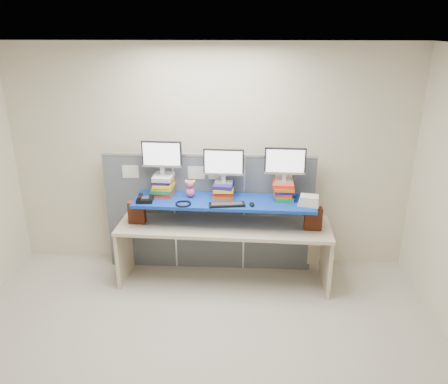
# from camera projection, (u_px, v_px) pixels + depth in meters

# --- Properties ---
(room) EXTENTS (5.00, 4.00, 2.80)m
(room) POSITION_uv_depth(u_px,v_px,m) (191.00, 228.00, 3.57)
(room) COLOR beige
(room) RESTS_ON ground
(cubicle_partition) EXTENTS (2.60, 0.06, 1.53)m
(cubicle_partition) POSITION_uv_depth(u_px,v_px,m) (209.00, 212.00, 5.46)
(cubicle_partition) COLOR #4B5159
(cubicle_partition) RESTS_ON ground
(desk) EXTENTS (2.52, 0.82, 0.76)m
(desk) POSITION_uv_depth(u_px,v_px,m) (224.00, 235.00, 5.22)
(desk) COLOR beige
(desk) RESTS_ON ground
(brick_pier_left) EXTENTS (0.20, 0.11, 0.27)m
(brick_pier_left) POSITION_uv_depth(u_px,v_px,m) (137.00, 212.00, 5.15)
(brick_pier_left) COLOR brown
(brick_pier_left) RESTS_ON desk
(brick_pier_right) EXTENTS (0.20, 0.11, 0.27)m
(brick_pier_right) POSITION_uv_depth(u_px,v_px,m) (313.00, 218.00, 4.99)
(brick_pier_right) COLOR brown
(brick_pier_right) RESTS_ON desk
(blue_board) EXTENTS (2.11, 0.60, 0.04)m
(blue_board) POSITION_uv_depth(u_px,v_px,m) (224.00, 202.00, 5.06)
(blue_board) COLOR #0C2496
(blue_board) RESTS_ON brick_pier_left
(book_stack_left) EXTENTS (0.27, 0.31, 0.25)m
(book_stack_left) POSITION_uv_depth(u_px,v_px,m) (163.00, 185.00, 5.18)
(book_stack_left) COLOR red
(book_stack_left) RESTS_ON blue_board
(book_stack_center) EXTENTS (0.25, 0.30, 0.17)m
(book_stack_center) POSITION_uv_depth(u_px,v_px,m) (224.00, 190.00, 5.14)
(book_stack_center) COLOR #CA5613
(book_stack_center) RESTS_ON blue_board
(book_stack_right) EXTENTS (0.27, 0.32, 0.20)m
(book_stack_right) POSITION_uv_depth(u_px,v_px,m) (284.00, 190.00, 5.07)
(book_stack_right) COLOR #1D6E38
(book_stack_right) RESTS_ON blue_board
(monitor_left) EXTENTS (0.47, 0.14, 0.41)m
(monitor_left) POSITION_uv_depth(u_px,v_px,m) (162.00, 156.00, 5.05)
(monitor_left) COLOR #ACACB1
(monitor_left) RESTS_ON book_stack_left
(monitor_center) EXTENTS (0.47, 0.14, 0.41)m
(monitor_center) POSITION_uv_depth(u_px,v_px,m) (224.00, 164.00, 5.02)
(monitor_center) COLOR #ACACB1
(monitor_center) RESTS_ON book_stack_center
(monitor_right) EXTENTS (0.47, 0.14, 0.41)m
(monitor_right) POSITION_uv_depth(u_px,v_px,m) (285.00, 163.00, 4.96)
(monitor_right) COLOR #ACACB1
(monitor_right) RESTS_ON book_stack_right
(keyboard) EXTENTS (0.42, 0.19, 0.03)m
(keyboard) POSITION_uv_depth(u_px,v_px,m) (227.00, 204.00, 4.90)
(keyboard) COLOR black
(keyboard) RESTS_ON blue_board
(mouse) EXTENTS (0.06, 0.11, 0.03)m
(mouse) POSITION_uv_depth(u_px,v_px,m) (252.00, 204.00, 4.89)
(mouse) COLOR black
(mouse) RESTS_ON blue_board
(desk_phone) EXTENTS (0.19, 0.18, 0.08)m
(desk_phone) POSITION_uv_depth(u_px,v_px,m) (144.00, 199.00, 5.00)
(desk_phone) COLOR black
(desk_phone) RESTS_ON blue_board
(headset) EXTENTS (0.20, 0.20, 0.02)m
(headset) POSITION_uv_depth(u_px,v_px,m) (183.00, 204.00, 4.93)
(headset) COLOR black
(headset) RESTS_ON blue_board
(plush_toy) EXTENTS (0.13, 0.09, 0.21)m
(plush_toy) POSITION_uv_depth(u_px,v_px,m) (190.00, 188.00, 5.11)
(plush_toy) COLOR #D7517F
(plush_toy) RESTS_ON blue_board
(binder_stack) EXTENTS (0.27, 0.23, 0.11)m
(binder_stack) POSITION_uv_depth(u_px,v_px,m) (309.00, 201.00, 4.90)
(binder_stack) COLOR beige
(binder_stack) RESTS_ON blue_board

